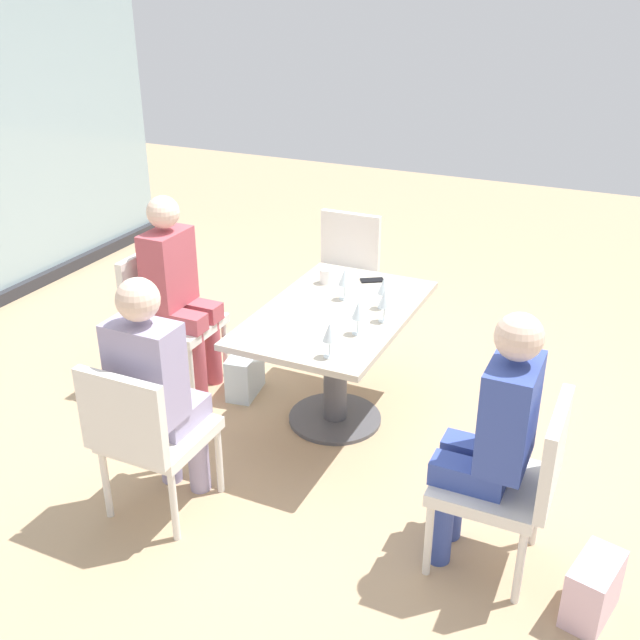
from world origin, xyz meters
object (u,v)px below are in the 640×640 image
object	(u,v)px
person_near_window	(178,285)
handbag_1	(245,374)
person_far_left	(156,384)
wine_glass_0	(329,333)
wine_glass_1	(358,311)
wine_glass_2	(385,299)
dining_table_main	(336,341)
chair_front_left	(513,476)
cell_phone_on_table	(372,280)
chair_far_right	(342,268)
wine_glass_3	(345,278)
handbag_0	(593,589)
coffee_cup	(326,276)
wine_glass_4	(384,287)
chair_far_left	(146,431)
person_front_left	(493,431)
chair_near_window	(166,311)

from	to	relation	value
person_near_window	handbag_1	distance (m)	0.71
person_near_window	person_far_left	distance (m)	1.23
wine_glass_0	wine_glass_1	xyz separation A→B (m)	(0.30, -0.03, 0.00)
wine_glass_0	wine_glass_2	bearing A→B (deg)	-11.43
dining_table_main	chair_front_left	bearing A→B (deg)	-123.62
dining_table_main	cell_phone_on_table	world-z (taller)	cell_phone_on_table
chair_far_right	wine_glass_3	distance (m)	1.16
handbag_0	wine_glass_3	bearing A→B (deg)	69.26
person_near_window	wine_glass_3	xyz separation A→B (m)	(0.17, -1.06, 0.16)
wine_glass_2	cell_phone_on_table	distance (m)	0.60
dining_table_main	chair_front_left	size ratio (longest dim) A/B	1.50
dining_table_main	wine_glass_1	size ratio (longest dim) A/B	7.04
coffee_cup	person_near_window	bearing A→B (deg)	112.12
wine_glass_4	cell_phone_on_table	xyz separation A→B (m)	(0.36, 0.20, -0.13)
person_near_window	chair_far_right	bearing A→B (deg)	-27.49
wine_glass_2	handbag_0	size ratio (longest dim) A/B	0.62
person_near_window	wine_glass_0	xyz separation A→B (m)	(-0.52, -1.27, 0.16)
chair_far_left	wine_glass_4	world-z (taller)	wine_glass_4
chair_front_left	person_front_left	xyz separation A→B (m)	(0.00, 0.11, 0.20)
chair_near_window	handbag_1	world-z (taller)	chair_near_window
wine_glass_0	wine_glass_2	world-z (taller)	same
person_front_left	person_far_left	world-z (taller)	same
chair_far_right	person_far_left	bearing A→B (deg)	-180.00
chair_front_left	wine_glass_3	size ratio (longest dim) A/B	4.70
person_far_left	wine_glass_3	distance (m)	1.32
wine_glass_0	wine_glass_4	world-z (taller)	same
coffee_cup	handbag_0	size ratio (longest dim) A/B	0.30
person_near_window	wine_glass_2	xyz separation A→B (m)	(-0.02, -1.37, 0.16)
dining_table_main	chair_near_window	xyz separation A→B (m)	(0.00, 1.19, -0.04)
wine_glass_2	wine_glass_3	size ratio (longest dim) A/B	1.00
person_near_window	person_far_left	world-z (taller)	same
wine_glass_3	coffee_cup	world-z (taller)	wine_glass_3
person_front_left	wine_glass_3	bearing A→B (deg)	48.95
coffee_cup	cell_phone_on_table	bearing A→B (deg)	-58.63
wine_glass_4	wine_glass_1	bearing A→B (deg)	179.13
chair_far_right	handbag_1	distance (m)	1.20
dining_table_main	person_far_left	world-z (taller)	person_far_left
handbag_0	handbag_1	size ratio (longest dim) A/B	1.00
coffee_cup	dining_table_main	bearing A→B (deg)	-147.33
dining_table_main	handbag_0	xyz separation A→B (m)	(-0.93, -1.59, -0.40)
dining_table_main	wine_glass_4	world-z (taller)	wine_glass_4
handbag_1	wine_glass_3	bearing A→B (deg)	-87.93
chair_far_right	wine_glass_3	xyz separation A→B (m)	(-1.01, -0.44, 0.37)
dining_table_main	chair_near_window	world-z (taller)	chair_near_window
chair_near_window	handbag_0	world-z (taller)	chair_near_window
chair_near_window	coffee_cup	size ratio (longest dim) A/B	9.67
chair_far_right	chair_far_left	bearing A→B (deg)	180.00
chair_near_window	chair_far_right	world-z (taller)	same
chair_near_window	person_far_left	bearing A→B (deg)	-145.93
person_near_window	handbag_0	xyz separation A→B (m)	(-0.93, -2.66, -0.56)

